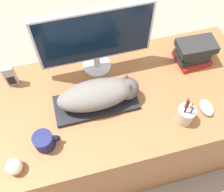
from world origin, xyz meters
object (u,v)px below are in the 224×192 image
(coffee_mug, at_px, (44,141))
(monitor, at_px, (95,38))
(book_stack, at_px, (194,51))
(cat, at_px, (101,94))
(phone, at_px, (10,76))
(pen_cup, at_px, (185,115))
(computer_mouse, at_px, (206,107))
(keyboard, at_px, (96,103))
(baseball, at_px, (14,166))

(coffee_mug, bearing_deg, monitor, 49.27)
(monitor, relative_size, book_stack, 2.74)
(coffee_mug, height_order, book_stack, book_stack)
(cat, relative_size, phone, 3.04)
(coffee_mug, bearing_deg, cat, 27.24)
(coffee_mug, xyz_separation_m, pen_cup, (0.69, -0.04, 0.01))
(computer_mouse, distance_m, coffee_mug, 0.83)
(keyboard, relative_size, monitor, 0.72)
(coffee_mug, height_order, pen_cup, pen_cup)
(computer_mouse, bearing_deg, book_stack, 79.77)
(monitor, xyz_separation_m, baseball, (-0.49, -0.48, -0.20))
(baseball, bearing_deg, computer_mouse, 3.93)
(cat, xyz_separation_m, coffee_mug, (-0.31, -0.16, -0.05))
(computer_mouse, relative_size, book_stack, 0.46)
(cat, relative_size, monitor, 0.70)
(computer_mouse, relative_size, coffee_mug, 0.81)
(cat, distance_m, monitor, 0.28)
(coffee_mug, relative_size, pen_cup, 0.64)
(phone, bearing_deg, computer_mouse, -23.77)
(pen_cup, distance_m, book_stack, 0.41)
(keyboard, relative_size, coffee_mug, 3.45)
(keyboard, height_order, cat, cat)
(keyboard, height_order, monitor, monitor)
(keyboard, bearing_deg, computer_mouse, -17.96)
(phone, relative_size, book_stack, 0.63)
(cat, relative_size, pen_cup, 2.12)
(baseball, bearing_deg, book_stack, 20.89)
(monitor, distance_m, computer_mouse, 0.67)
(keyboard, distance_m, cat, 0.08)
(pen_cup, bearing_deg, coffee_mug, 176.53)
(monitor, bearing_deg, coffee_mug, -130.73)
(coffee_mug, bearing_deg, computer_mouse, -1.12)
(coffee_mug, height_order, phone, phone)
(computer_mouse, bearing_deg, keyboard, 162.04)
(computer_mouse, bearing_deg, baseball, -176.07)
(monitor, distance_m, book_stack, 0.57)
(computer_mouse, xyz_separation_m, coffee_mug, (-0.83, 0.02, 0.03))
(monitor, distance_m, coffee_mug, 0.56)
(computer_mouse, distance_m, phone, 1.05)
(keyboard, relative_size, cat, 1.04)
(monitor, xyz_separation_m, pen_cup, (0.35, -0.44, -0.18))
(monitor, xyz_separation_m, coffee_mug, (-0.35, -0.40, -0.19))
(cat, relative_size, baseball, 5.40)
(monitor, xyz_separation_m, phone, (-0.47, 0.00, -0.17))
(phone, height_order, book_stack, book_stack)
(pen_cup, xyz_separation_m, phone, (-0.82, 0.45, 0.01))
(cat, xyz_separation_m, pen_cup, (0.38, -0.20, -0.04))
(monitor, relative_size, computer_mouse, 5.92)
(monitor, height_order, computer_mouse, monitor)
(phone, xyz_separation_m, book_stack, (1.02, -0.09, 0.00))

